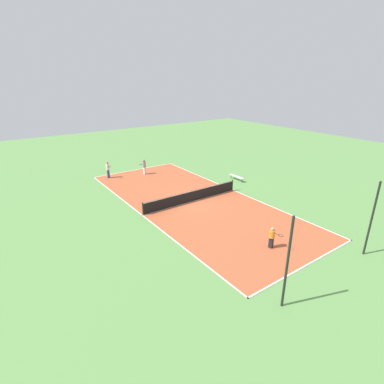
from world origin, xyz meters
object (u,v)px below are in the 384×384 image
object	(u,v)px
tennis_ball_near_net	(125,187)
fence_post_back_left	(372,219)
bench	(236,177)
tennis_ball_left_sideline	(160,173)
fence_post_back_right	(287,264)
player_center_orange	(272,236)
player_far_white	(108,169)
tennis_net	(192,196)
player_baseline_gray	(144,166)

from	to	relation	value
tennis_ball_near_net	fence_post_back_left	distance (m)	21.01
bench	tennis_ball_left_sideline	size ratio (longest dim) A/B	28.63
fence_post_back_right	tennis_ball_left_sideline	bearing A→B (deg)	-104.67
tennis_ball_near_net	fence_post_back_right	size ratio (longest dim) A/B	0.01
player_center_orange	fence_post_back_right	xyz separation A→B (m)	(3.58, 3.77, 1.53)
player_far_white	tennis_ball_left_sideline	size ratio (longest dim) A/B	26.45
tennis_net	player_center_orange	size ratio (longest dim) A/B	6.63
tennis_net	fence_post_back_right	bearing A→B (deg)	73.31
fence_post_back_right	player_baseline_gray	bearing A→B (deg)	-100.31
tennis_ball_left_sideline	fence_post_back_right	world-z (taller)	fence_post_back_right
tennis_ball_left_sideline	player_baseline_gray	bearing A→B (deg)	-19.97
fence_post_back_left	fence_post_back_right	distance (m)	7.70
player_far_white	fence_post_back_left	xyz separation A→B (m)	(-7.41, 23.34, 1.30)
player_far_white	player_center_orange	bearing A→B (deg)	10.48
tennis_net	player_center_orange	xyz separation A→B (m)	(0.27, 9.07, 0.28)
player_center_orange	fence_post_back_left	size ratio (longest dim) A/B	0.30
tennis_net	bench	xyz separation A→B (m)	(-7.12, -1.99, -0.16)
player_baseline_gray	fence_post_back_right	xyz separation A→B (m)	(4.06, 22.30, 1.41)
bench	fence_post_back_right	size ratio (longest dim) A/B	0.41
player_far_white	fence_post_back_right	world-z (taller)	fence_post_back_right
tennis_net	fence_post_back_left	bearing A→B (deg)	106.69
bench	player_baseline_gray	size ratio (longest dim) A/B	1.19
player_far_white	fence_post_back_right	size ratio (longest dim) A/B	0.38
bench	player_center_orange	world-z (taller)	player_center_orange
tennis_ball_left_sideline	tennis_ball_near_net	bearing A→B (deg)	22.14
player_baseline_gray	player_center_orange	bearing A→B (deg)	66.26
player_center_orange	tennis_ball_left_sideline	size ratio (longest dim) A/B	21.14
bench	player_far_white	distance (m)	13.67
tennis_net	player_far_white	bearing A→B (deg)	-71.28
player_center_orange	tennis_ball_near_net	bearing A→B (deg)	-178.91
bench	tennis_ball_near_net	size ratio (longest dim) A/B	28.63
tennis_ball_left_sideline	fence_post_back_left	bearing A→B (deg)	95.31
player_baseline_gray	tennis_ball_left_sideline	world-z (taller)	player_baseline_gray
player_baseline_gray	tennis_ball_left_sideline	xyz separation A→B (m)	(-1.62, 0.59, -0.90)
player_baseline_gray	fence_post_back_left	distance (m)	22.64
player_center_orange	fence_post_back_right	distance (m)	5.42
tennis_ball_near_net	fence_post_back_right	world-z (taller)	fence_post_back_right
player_baseline_gray	tennis_ball_near_net	world-z (taller)	player_baseline_gray
tennis_net	bench	size ratio (longest dim) A/B	4.90
player_far_white	fence_post_back_left	bearing A→B (deg)	18.56
player_far_white	tennis_net	bearing A→B (deg)	19.68
fence_post_back_left	tennis_ball_near_net	bearing A→B (deg)	-69.88
player_far_white	tennis_ball_near_net	distance (m)	3.87
fence_post_back_left	fence_post_back_right	xyz separation A→B (m)	(7.70, 0.00, 0.00)
tennis_ball_left_sideline	fence_post_back_left	world-z (taller)	fence_post_back_left
tennis_net	fence_post_back_right	xyz separation A→B (m)	(3.85, 12.84, 1.82)
tennis_net	tennis_ball_near_net	world-z (taller)	tennis_net
tennis_net	player_far_white	distance (m)	11.09
bench	player_baseline_gray	world-z (taller)	player_baseline_gray
tennis_ball_left_sideline	player_far_white	bearing A→B (deg)	-16.81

